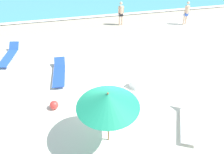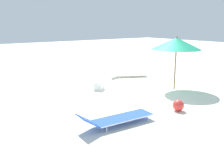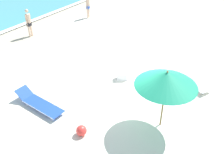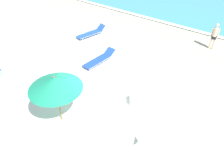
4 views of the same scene
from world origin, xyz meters
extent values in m
cube|color=silver|center=(0.00, 0.00, -0.08)|extent=(60.00, 60.00, 0.16)
cube|color=#B8AE96|center=(0.00, 9.30, 0.00)|extent=(57.00, 2.20, 0.00)
cube|color=#B8AE96|center=(2.76, 6.90, 0.00)|extent=(3.03, 1.63, 0.00)
cube|color=#B8AE96|center=(8.73, 5.30, 0.00)|extent=(2.97, 1.57, 0.00)
cube|color=white|center=(0.00, 10.52, 0.06)|extent=(56.00, 0.44, 0.01)
cylinder|color=olive|center=(-0.55, -1.72, 1.01)|extent=(0.06, 0.06, 2.01)
cone|color=#1E936B|center=(-0.55, -1.72, 2.01)|extent=(2.11, 2.11, 0.51)
cylinder|color=#166E50|center=(-0.55, -1.72, 1.77)|extent=(2.05, 2.05, 0.01)
sphere|color=olive|center=(-0.55, -1.72, 2.29)|extent=(0.07, 0.07, 0.07)
cube|color=white|center=(2.61, -1.91, 0.17)|extent=(1.32, 1.85, 0.03)
cylinder|color=silver|center=(2.34, -1.78, 0.17)|extent=(0.81, 1.59, 0.03)
cylinder|color=silver|center=(2.88, -2.04, 0.17)|extent=(0.81, 1.59, 0.03)
cube|color=white|center=(3.07, -0.97, 0.40)|extent=(0.67, 0.57, 0.46)
cylinder|color=silver|center=(2.07, -2.41, 0.08)|extent=(0.03, 0.03, 0.16)
cylinder|color=silver|center=(2.53, -2.64, 0.08)|extent=(0.03, 0.03, 0.16)
cylinder|color=silver|center=(2.68, -1.18, 0.08)|extent=(0.03, 0.03, 0.16)
cylinder|color=silver|center=(3.14, -1.41, 0.08)|extent=(0.03, 0.03, 0.16)
cube|color=blue|center=(-5.07, 4.95, 0.17)|extent=(0.99, 1.97, 0.03)
cylinder|color=silver|center=(-5.36, 5.01, 0.17)|extent=(0.43, 1.85, 0.03)
cylinder|color=silver|center=(-4.78, 4.88, 0.17)|extent=(0.43, 1.85, 0.03)
cube|color=blue|center=(-4.83, 6.06, 0.37)|extent=(0.65, 0.53, 0.40)
cylinder|color=silver|center=(-4.98, 4.17, 0.08)|extent=(0.03, 0.03, 0.16)
cylinder|color=silver|center=(-5.16, 5.72, 0.08)|extent=(0.03, 0.03, 0.16)
cylinder|color=silver|center=(-4.67, 5.61, 0.08)|extent=(0.03, 0.03, 0.16)
cube|color=blue|center=(-2.24, 2.55, 0.17)|extent=(0.72, 1.88, 0.03)
cylinder|color=silver|center=(-2.54, 2.57, 0.17)|extent=(0.15, 1.84, 0.03)
cylinder|color=silver|center=(-1.94, 2.53, 0.17)|extent=(0.15, 1.84, 0.03)
cube|color=blue|center=(-2.16, 3.70, 0.33)|extent=(0.61, 0.51, 0.33)
cylinder|color=silver|center=(-2.54, 1.85, 0.08)|extent=(0.03, 0.03, 0.16)
cylinder|color=silver|center=(-2.03, 1.82, 0.08)|extent=(0.03, 0.03, 0.16)
cylinder|color=silver|center=(-2.45, 3.28, 0.08)|extent=(0.03, 0.03, 0.16)
cylinder|color=silver|center=(-1.94, 3.25, 0.08)|extent=(0.03, 0.03, 0.16)
cylinder|color=beige|center=(2.65, 8.52, 0.45)|extent=(0.11, 0.11, 0.90)
cylinder|color=beige|center=(2.45, 8.49, 0.45)|extent=(0.11, 0.11, 0.90)
cube|color=black|center=(2.55, 8.51, 0.82)|extent=(0.33, 0.23, 0.24)
cylinder|color=beige|center=(2.55, 8.51, 1.18)|extent=(0.27, 0.27, 0.55)
cylinder|color=beige|center=(2.73, 8.54, 1.17)|extent=(0.08, 0.08, 0.55)
cylinder|color=beige|center=(2.37, 8.47, 1.17)|extent=(0.08, 0.08, 0.55)
sphere|color=beige|center=(2.55, 8.51, 1.66)|extent=(0.21, 0.21, 0.21)
cylinder|color=beige|center=(7.23, 7.48, 0.45)|extent=(0.11, 0.11, 0.90)
cylinder|color=beige|center=(7.43, 7.52, 0.45)|extent=(0.11, 0.11, 0.90)
cube|color=#2D51B2|center=(7.33, 7.50, 0.82)|extent=(0.33, 0.24, 0.24)
cylinder|color=beige|center=(7.33, 7.50, 1.18)|extent=(0.27, 0.27, 0.55)
cylinder|color=beige|center=(7.15, 7.46, 1.17)|extent=(0.08, 0.08, 0.55)
cylinder|color=beige|center=(7.51, 7.54, 1.17)|extent=(0.08, 0.08, 0.55)
sphere|color=beige|center=(7.33, 7.50, 1.66)|extent=(0.21, 0.21, 0.21)
sphere|color=red|center=(-2.51, 0.42, 0.19)|extent=(0.38, 0.38, 0.38)
cube|color=white|center=(1.33, 1.03, 0.16)|extent=(0.55, 0.59, 0.32)
cube|color=white|center=(1.33, 1.03, 0.35)|extent=(0.57, 0.61, 0.05)
camera|label=1|loc=(-1.56, -6.80, 6.79)|focal=35.00mm
camera|label=2|loc=(-7.54, 6.87, 2.85)|focal=40.00mm
camera|label=3|loc=(-7.26, -3.85, 6.47)|focal=40.00mm
camera|label=4|loc=(5.10, -5.53, 7.14)|focal=35.00mm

